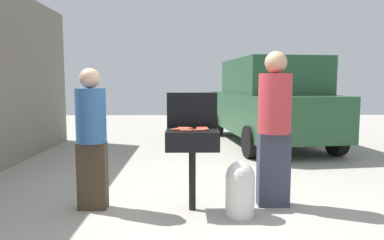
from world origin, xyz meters
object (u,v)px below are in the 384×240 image
hot_dog_10 (184,128)px  hot_dog_11 (187,129)px  hot_dog_0 (186,131)px  hot_dog_2 (199,130)px  person_left (91,134)px  hot_dog_4 (177,130)px  hot_dog_9 (183,129)px  bbq_grill (192,142)px  hot_dog_6 (202,129)px  person_right (274,123)px  propane_tank (240,188)px  hot_dog_1 (203,130)px  hot_dog_8 (202,128)px  hot_dog_7 (180,129)px  hot_dog_5 (183,128)px  hot_dog_3 (202,129)px  parked_minivan (269,102)px

hot_dog_10 → hot_dog_11: size_ratio=1.00×
hot_dog_0 → hot_dog_2: bearing=11.9°
hot_dog_0 → person_left: 1.12m
hot_dog_4 → hot_dog_9: bearing=25.2°
hot_dog_2 → bbq_grill: bearing=123.4°
hot_dog_4 → person_left: size_ratio=0.08×
hot_dog_4 → hot_dog_11: bearing=38.1°
hot_dog_6 → person_right: 0.86m
bbq_grill → person_right: (0.97, 0.14, 0.20)m
hot_dog_9 → propane_tank: (0.63, -0.18, -0.63)m
bbq_grill → hot_dog_6: 0.20m
hot_dog_1 → hot_dog_11: size_ratio=1.00×
hot_dog_8 → person_left: bearing=-178.0°
hot_dog_8 → hot_dog_9: (-0.22, -0.14, 0.00)m
propane_tank → person_left: (-1.69, 0.27, 0.57)m
bbq_grill → person_left: person_left is taller
hot_dog_7 → hot_dog_11: 0.08m
hot_dog_5 → hot_dog_8: same height
hot_dog_3 → hot_dog_0: bearing=-146.9°
hot_dog_2 → hot_dog_5: size_ratio=1.00×
hot_dog_10 → hot_dog_11: same height
hot_dog_2 → parked_minivan: 4.87m
hot_dog_3 → hot_dog_5: same height
hot_dog_0 → hot_dog_10: (-0.02, 0.19, 0.00)m
hot_dog_2 → person_left: size_ratio=0.08×
hot_dog_10 → parked_minivan: size_ratio=0.03×
hot_dog_1 → hot_dog_10: same height
hot_dog_0 → hot_dog_3: size_ratio=1.00×
hot_dog_10 → person_left: person_left is taller
hot_dog_4 → person_left: 1.00m
hot_dog_4 → propane_tank: bearing=-11.5°
hot_dog_1 → hot_dog_5: bearing=145.8°
hot_dog_6 → person_left: 1.28m
bbq_grill → hot_dog_6: size_ratio=7.22×
hot_dog_8 → person_right: person_right is taller
hot_dog_3 → hot_dog_4: 0.29m
person_right → person_left: bearing=-5.0°
hot_dog_2 → hot_dog_11: (-0.13, 0.13, 0.00)m
hot_dog_8 → hot_dog_11: bearing=-154.9°
hot_dog_4 → hot_dog_6: (0.29, 0.09, 0.00)m
hot_dog_2 → hot_dog_10: size_ratio=1.00×
hot_dog_5 → hot_dog_7: 0.09m
parked_minivan → hot_dog_5: bearing=57.8°
hot_dog_10 → hot_dog_11: 0.04m
hot_dog_4 → hot_dog_11: same height
parked_minivan → hot_dog_9: bearing=58.3°
hot_dog_5 → hot_dog_8: (0.21, 0.02, 0.00)m
bbq_grill → hot_dog_6: bearing=10.3°
hot_dog_5 → propane_tank: size_ratio=0.21×
hot_dog_0 → hot_dog_10: 0.19m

